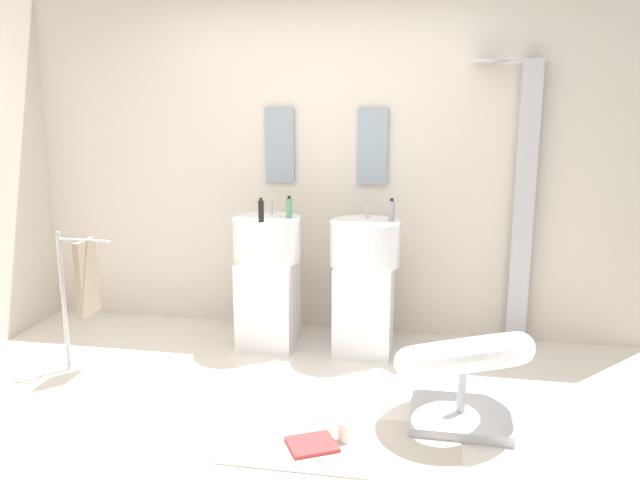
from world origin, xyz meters
The scene contains 15 objects.
ground_plane centered at (0.00, 0.00, -0.02)m, with size 4.80×3.60×0.04m, color silver.
rear_partition centered at (0.00, 1.65, 1.30)m, with size 4.80×0.10×2.60m, color beige.
pedestal_sink_left centered at (-0.35, 1.17, 0.52)m, with size 0.49×0.49×1.05m.
pedestal_sink_right centered at (0.35, 1.17, 0.52)m, with size 0.49×0.49×1.05m.
vanity_mirror_left centered at (-0.35, 1.58, 1.43)m, with size 0.22×0.03×0.55m, color #8C9EA8.
vanity_mirror_right centered at (0.35, 1.58, 1.43)m, with size 0.22×0.03×0.55m, color #8C9EA8.
shower_column centered at (1.42, 1.53, 1.08)m, with size 0.49×0.24×2.05m.
lounge_chair centered at (1.02, 0.23, 0.35)m, with size 1.06×1.06×0.65m.
towel_rack centered at (-1.40, 0.48, 0.63)m, with size 0.37×0.22×0.95m.
area_rug centered at (0.41, -0.15, 0.01)m, with size 1.23×0.61×0.01m, color beige.
magazine_red centered at (0.25, -0.21, 0.02)m, with size 0.25×0.22×0.02m, color #B73838.
coffee_mug centered at (0.41, -0.12, 0.06)m, with size 0.08×0.08×0.11m, color white.
soap_bottle_black centered at (-0.35, 1.01, 1.03)m, with size 0.04×0.04×0.17m.
soap_bottle_grey centered at (0.53, 1.23, 1.03)m, with size 0.04×0.04×0.16m.
soap_bottle_green centered at (-0.20, 1.21, 1.02)m, with size 0.04×0.04×0.15m.
Camera 1 is at (0.88, -3.32, 1.84)m, focal length 37.37 mm.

